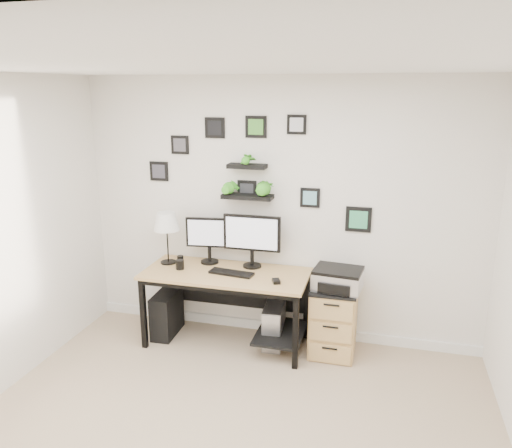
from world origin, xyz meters
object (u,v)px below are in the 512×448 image
(desk, at_px, (231,283))
(pc_tower_black, at_px, (167,313))
(monitor_left, at_px, (209,237))
(monitor_right, at_px, (252,237))
(table_lamp, at_px, (167,223))
(printer, at_px, (338,279))
(mug, at_px, (180,265))
(pc_tower_grey, at_px, (274,325))
(file_cabinet, at_px, (333,319))

(desk, height_order, pc_tower_black, desk)
(monitor_left, xyz_separation_m, monitor_right, (0.45, -0.01, 0.04))
(monitor_left, height_order, pc_tower_black, monitor_left)
(table_lamp, relative_size, printer, 1.14)
(monitor_left, height_order, printer, monitor_left)
(monitor_left, relative_size, mug, 5.12)
(table_lamp, height_order, pc_tower_grey, table_lamp)
(mug, distance_m, printer, 1.54)
(desk, distance_m, mug, 0.53)
(desk, bearing_deg, monitor_left, 147.49)
(monitor_left, bearing_deg, pc_tower_grey, -10.27)
(desk, relative_size, printer, 3.44)
(monitor_right, xyz_separation_m, pc_tower_black, (-0.86, -0.19, -0.84))
(table_lamp, height_order, file_cabinet, table_lamp)
(mug, xyz_separation_m, pc_tower_grey, (0.93, 0.12, -0.59))
(monitor_left, distance_m, file_cabinet, 1.47)
(file_cabinet, height_order, printer, printer)
(mug, bearing_deg, pc_tower_black, 165.09)
(monitor_right, height_order, mug, monitor_right)
(table_lamp, bearing_deg, mug, -36.63)
(mug, bearing_deg, monitor_right, 19.68)
(table_lamp, bearing_deg, pc_tower_black, -93.70)
(monitor_right, height_order, printer, monitor_right)
(file_cabinet, bearing_deg, table_lamp, 179.57)
(monitor_right, relative_size, printer, 1.23)
(monitor_right, height_order, pc_tower_grey, monitor_right)
(desk, xyz_separation_m, mug, (-0.50, -0.07, 0.17))
(monitor_right, bearing_deg, mug, -160.32)
(mug, relative_size, pc_tower_grey, 0.22)
(file_cabinet, bearing_deg, pc_tower_black, -177.51)
(pc_tower_black, relative_size, file_cabinet, 0.68)
(mug, xyz_separation_m, file_cabinet, (1.51, 0.13, -0.46))
(desk, xyz_separation_m, monitor_left, (-0.28, 0.18, 0.40))
(monitor_left, height_order, pc_tower_grey, monitor_left)
(monitor_left, relative_size, file_cabinet, 0.71)
(pc_tower_black, xyz_separation_m, file_cabinet, (1.70, 0.07, 0.11))
(pc_tower_black, height_order, printer, printer)
(table_lamp, xyz_separation_m, pc_tower_grey, (1.11, -0.02, -0.97))
(monitor_right, relative_size, file_cabinet, 0.86)
(monitor_left, xyz_separation_m, table_lamp, (-0.41, -0.11, 0.15))
(file_cabinet, bearing_deg, desk, -176.70)
(file_cabinet, bearing_deg, pc_tower_grey, -179.21)
(monitor_left, bearing_deg, desk, -32.51)
(monitor_left, distance_m, printer, 1.35)
(desk, distance_m, printer, 1.05)
(pc_tower_black, xyz_separation_m, pc_tower_grey, (1.12, 0.07, -0.02))
(monitor_right, relative_size, pc_tower_black, 1.27)
(mug, relative_size, file_cabinet, 0.14)
(mug, height_order, pc_tower_black, mug)
(desk, xyz_separation_m, file_cabinet, (1.01, 0.06, -0.29))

